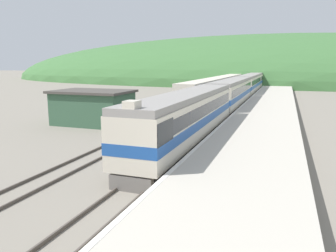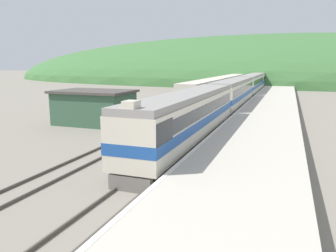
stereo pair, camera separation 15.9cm
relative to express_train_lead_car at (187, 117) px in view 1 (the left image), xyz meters
name	(u,v)px [view 1 (the left image)]	position (x,y,z in m)	size (l,w,h in m)	color
track_main	(248,95)	(0.00, 42.16, -2.12)	(1.52, 180.00, 0.16)	#4C443D
track_siding	(223,94)	(-4.98, 42.16, -2.12)	(1.52, 180.00, 0.16)	#4C443D
platform	(269,107)	(4.86, 22.16, -1.70)	(6.37, 140.00, 1.02)	#BCB5A5
distant_hills	(267,80)	(0.00, 105.48, -2.20)	(213.99, 96.29, 33.00)	#3D6B38
station_shed	(93,107)	(-11.61, 5.49, -0.46)	(7.79, 5.25, 3.46)	#385B42
express_train_lead_car	(187,117)	(0.00, 0.00, 0.00)	(2.90, 19.95, 4.39)	black
carriage_second	(232,93)	(0.00, 21.24, -0.01)	(2.89, 20.31, 4.03)	black
carriage_third	(249,84)	(0.00, 42.43, -0.01)	(2.89, 20.31, 4.03)	black
carriage_fourth	(258,79)	(0.00, 63.62, -0.01)	(2.89, 20.31, 4.03)	black
carriage_fifth	(264,76)	(0.00, 84.81, -0.01)	(2.89, 20.31, 4.03)	black
siding_train	(220,86)	(-4.98, 38.59, -0.31)	(2.90, 46.81, 3.67)	black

